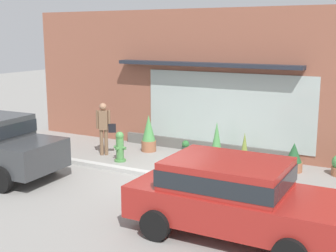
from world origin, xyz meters
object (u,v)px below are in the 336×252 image
(parked_car_red, at_px, (233,193))
(potted_plant_trailing_edge, at_px, (244,148))
(potted_plant_window_center, at_px, (217,142))
(pedestrian_with_handbag, at_px, (104,125))
(fire_hydrant, at_px, (120,147))
(potted_plant_corner_tall, at_px, (149,134))
(potted_plant_low_front, at_px, (294,158))
(potted_plant_window_left, at_px, (186,147))

(parked_car_red, bearing_deg, potted_plant_trailing_edge, 106.32)
(potted_plant_trailing_edge, xyz_separation_m, potted_plant_window_center, (-0.85, -0.18, 0.14))
(parked_car_red, relative_size, potted_plant_window_center, 3.43)
(pedestrian_with_handbag, bearing_deg, fire_hydrant, -55.37)
(fire_hydrant, relative_size, potted_plant_corner_tall, 0.76)
(parked_car_red, height_order, potted_plant_trailing_edge, parked_car_red)
(potted_plant_window_center, bearing_deg, potted_plant_low_front, -1.86)
(potted_plant_window_center, bearing_deg, fire_hydrant, -147.99)
(parked_car_red, bearing_deg, fire_hydrant, 145.76)
(potted_plant_window_center, height_order, potted_plant_low_front, potted_plant_window_center)
(potted_plant_trailing_edge, relative_size, potted_plant_low_front, 1.10)
(potted_plant_window_left, distance_m, potted_plant_corner_tall, 1.32)
(potted_plant_window_left, relative_size, potted_plant_corner_tall, 0.36)
(potted_plant_corner_tall, bearing_deg, potted_plant_window_left, 14.66)
(fire_hydrant, distance_m, potted_plant_corner_tall, 1.50)
(fire_hydrant, height_order, pedestrian_with_handbag, pedestrian_with_handbag)
(potted_plant_trailing_edge, distance_m, potted_plant_window_center, 0.88)
(fire_hydrant, height_order, potted_plant_low_front, fire_hydrant)
(potted_plant_trailing_edge, bearing_deg, fire_hydrant, -152.40)
(potted_plant_window_left, xyz_separation_m, potted_plant_low_front, (3.59, -0.30, 0.19))
(potted_plant_trailing_edge, xyz_separation_m, potted_plant_low_front, (1.56, -0.26, -0.04))
(fire_hydrant, relative_size, parked_car_red, 0.23)
(fire_hydrant, relative_size, pedestrian_with_handbag, 0.55)
(fire_hydrant, relative_size, potted_plant_window_center, 0.78)
(parked_car_red, relative_size, potted_plant_low_front, 4.91)
(potted_plant_window_left, bearing_deg, potted_plant_corner_tall, -165.34)
(potted_plant_low_front, xyz_separation_m, potted_plant_corner_tall, (-4.81, -0.02, 0.19))
(fire_hydrant, xyz_separation_m, pedestrian_with_handbag, (-0.86, 0.38, 0.53))
(potted_plant_trailing_edge, xyz_separation_m, potted_plant_corner_tall, (-3.25, -0.28, 0.15))
(fire_hydrant, height_order, potted_plant_window_center, potted_plant_window_center)
(potted_plant_trailing_edge, height_order, potted_plant_corner_tall, potted_plant_corner_tall)
(fire_hydrant, distance_m, potted_plant_window_left, 2.27)
(fire_hydrant, height_order, potted_plant_trailing_edge, fire_hydrant)
(pedestrian_with_handbag, xyz_separation_m, potted_plant_window_left, (2.22, 1.43, -0.78))
(parked_car_red, xyz_separation_m, potted_plant_window_center, (-2.38, 4.86, -0.27))
(fire_hydrant, xyz_separation_m, potted_plant_trailing_edge, (3.39, 1.77, -0.02))
(potted_plant_trailing_edge, bearing_deg, potted_plant_low_front, -9.46)
(potted_plant_window_left, height_order, potted_plant_low_front, potted_plant_low_front)
(fire_hydrant, relative_size, potted_plant_low_front, 1.11)
(fire_hydrant, relative_size, potted_plant_trailing_edge, 1.01)
(pedestrian_with_handbag, distance_m, potted_plant_corner_tall, 1.55)
(parked_car_red, relative_size, potted_plant_trailing_edge, 4.46)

